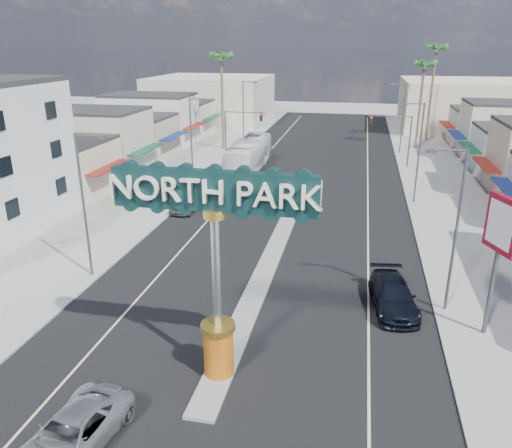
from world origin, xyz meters
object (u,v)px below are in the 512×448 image
at_px(traffic_signal_left, 240,126).
at_px(streetlight_r_near, 454,224).
at_px(suv_right, 393,295).
at_px(streetlight_l_near, 85,199).
at_px(streetlight_r_far, 402,115).
at_px(streetlight_l_mid, 193,139).
at_px(city_bus, 249,154).
at_px(streetlight_l_far, 244,110).
at_px(palm_left_far, 221,62).
at_px(gateway_sign, 216,253).
at_px(palm_right_mid, 424,69).
at_px(traffic_signal_right, 394,131).
at_px(streetlight_r_mid, 418,148).
at_px(suv_left, 72,435).
at_px(car_parked_left, 188,202).
at_px(bank_pylon_sign, 501,233).
at_px(palm_right_far, 436,53).

relative_size(traffic_signal_left, streetlight_r_near, 0.67).
height_order(traffic_signal_left, suv_right, traffic_signal_left).
bearing_deg(streetlight_l_near, streetlight_r_far, 63.58).
relative_size(streetlight_l_mid, city_bus, 0.72).
distance_m(streetlight_l_far, palm_left_far, 7.21).
distance_m(gateway_sign, palm_right_mid, 55.76).
height_order(gateway_sign, city_bus, gateway_sign).
bearing_deg(streetlight_l_mid, traffic_signal_right, 35.50).
bearing_deg(traffic_signal_right, streetlight_r_mid, -84.90).
relative_size(gateway_sign, suv_right, 1.71).
bearing_deg(streetlight_r_mid, traffic_signal_left, 144.50).
bearing_deg(traffic_signal_left, streetlight_l_near, -92.10).
xyz_separation_m(gateway_sign, suv_right, (7.77, 7.73, -5.15)).
height_order(traffic_signal_left, suv_left, traffic_signal_left).
height_order(streetlight_l_mid, city_bus, streetlight_l_mid).
distance_m(car_parked_left, bank_pylon_sign, 26.85).
relative_size(suv_left, car_parked_left, 1.13).
height_order(streetlight_r_far, palm_right_far, palm_right_far).
height_order(gateway_sign, suv_right, gateway_sign).
xyz_separation_m(palm_right_far, car_parked_left, (-24.00, -38.28, -11.60)).
xyz_separation_m(streetlight_l_mid, streetlight_l_far, (0.00, 22.00, 0.00)).
xyz_separation_m(streetlight_l_far, car_parked_left, (1.43, -28.28, -4.28)).
bearing_deg(streetlight_r_mid, streetlight_l_far, 133.48).
relative_size(streetlight_r_far, city_bus, 0.72).
relative_size(suv_right, car_parked_left, 1.16).
relative_size(car_parked_left, city_bus, 0.37).
bearing_deg(streetlight_r_far, suv_right, -93.60).
height_order(streetlight_l_near, city_bus, streetlight_l_near).
bearing_deg(palm_right_mid, car_parked_left, -124.28).
xyz_separation_m(streetlight_l_far, suv_left, (6.47, -55.28, -4.34)).
bearing_deg(palm_right_mid, city_bus, -140.54).
height_order(traffic_signal_right, streetlight_r_near, streetlight_r_near).
relative_size(traffic_signal_right, streetlight_r_far, 0.67).
relative_size(traffic_signal_right, streetlight_r_mid, 0.67).
distance_m(traffic_signal_right, streetlight_r_mid, 14.07).
xyz_separation_m(streetlight_r_far, suv_left, (-14.39, -55.28, -4.34)).
bearing_deg(traffic_signal_left, gateway_sign, -77.67).
distance_m(streetlight_l_mid, car_parked_left, 7.73).
bearing_deg(streetlight_l_mid, car_parked_left, -77.14).
bearing_deg(palm_right_mid, traffic_signal_left, -151.58).
xyz_separation_m(traffic_signal_left, streetlight_r_mid, (19.62, -13.99, 0.79)).
distance_m(gateway_sign, suv_right, 12.11).
bearing_deg(streetlight_r_far, streetlight_l_near, -116.42).
height_order(streetlight_r_mid, palm_right_far, palm_right_far).
xyz_separation_m(traffic_signal_right, streetlight_l_near, (-19.62, -33.99, 0.79)).
xyz_separation_m(streetlight_l_mid, car_parked_left, (1.43, -6.28, -4.28)).
distance_m(palm_right_mid, bank_pylon_sign, 48.38).
xyz_separation_m(palm_left_far, bank_pylon_sign, (25.16, -42.11, -5.98)).
height_order(traffic_signal_right, suv_right, traffic_signal_right).
relative_size(traffic_signal_left, streetlight_l_near, 0.67).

